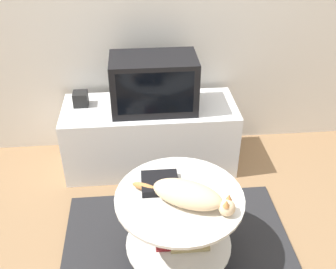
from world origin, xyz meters
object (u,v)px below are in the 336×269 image
(tv, at_px, (154,84))
(speaker, at_px, (81,99))
(dvd_box, at_px, (160,183))
(cat, at_px, (189,195))

(tv, height_order, speaker, tv)
(tv, distance_m, speaker, 0.58)
(speaker, distance_m, dvd_box, 1.09)
(dvd_box, bearing_deg, speaker, 119.03)
(tv, xyz_separation_m, speaker, (-0.55, 0.09, -0.15))
(cat, bearing_deg, tv, 124.55)
(dvd_box, distance_m, cat, 0.22)
(speaker, height_order, cat, speaker)
(speaker, bearing_deg, tv, -9.28)
(speaker, height_order, dvd_box, speaker)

